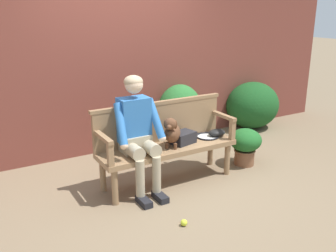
# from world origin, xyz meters

# --- Properties ---
(ground_plane) EXTENTS (40.00, 40.00, 0.00)m
(ground_plane) POSITION_xyz_m (0.00, 0.00, 0.00)
(ground_plane) COLOR #7A664C
(brick_garden_fence) EXTENTS (8.00, 0.30, 2.77)m
(brick_garden_fence) POSITION_xyz_m (0.00, 1.50, 1.39)
(brick_garden_fence) COLOR brown
(brick_garden_fence) RESTS_ON ground
(hedge_bush_far_right) EXTENTS (0.73, 0.66, 0.91)m
(hedge_bush_far_right) POSITION_xyz_m (0.90, 1.17, 0.45)
(hedge_bush_far_right) COLOR #286B2D
(hedge_bush_far_right) RESTS_ON ground
(hedge_bush_mid_left) EXTENTS (0.95, 0.84, 0.81)m
(hedge_bush_mid_left) POSITION_xyz_m (2.36, 1.13, 0.40)
(hedge_bush_mid_left) COLOR #194C1E
(hedge_bush_mid_left) RESTS_ON ground
(garden_bench) EXTENTS (1.68, 0.47, 0.47)m
(garden_bench) POSITION_xyz_m (0.00, 0.00, 0.40)
(garden_bench) COLOR #93704C
(garden_bench) RESTS_ON ground
(bench_backrest) EXTENTS (1.72, 0.06, 0.50)m
(bench_backrest) POSITION_xyz_m (0.00, 0.21, 0.72)
(bench_backrest) COLOR #93704C
(bench_backrest) RESTS_ON garden_bench
(bench_armrest_left_end) EXTENTS (0.06, 0.47, 0.28)m
(bench_armrest_left_end) POSITION_xyz_m (-0.80, -0.09, 0.67)
(bench_armrest_left_end) COLOR #93704C
(bench_armrest_left_end) RESTS_ON garden_bench
(bench_armrest_right_end) EXTENTS (0.06, 0.47, 0.28)m
(bench_armrest_right_end) POSITION_xyz_m (0.80, -0.09, 0.67)
(bench_armrest_right_end) COLOR #93704C
(bench_armrest_right_end) RESTS_ON garden_bench
(person_seated) EXTENTS (0.56, 0.64, 1.34)m
(person_seated) POSITION_xyz_m (-0.40, -0.01, 0.74)
(person_seated) COLOR black
(person_seated) RESTS_ON ground
(dog_on_bench) EXTENTS (0.33, 0.35, 0.38)m
(dog_on_bench) POSITION_xyz_m (0.02, -0.06, 0.66)
(dog_on_bench) COLOR brown
(dog_on_bench) RESTS_ON garden_bench
(tennis_racket) EXTENTS (0.38, 0.58, 0.03)m
(tennis_racket) POSITION_xyz_m (0.58, 0.06, 0.48)
(tennis_racket) COLOR black
(tennis_racket) RESTS_ON garden_bench
(baseball_glove) EXTENTS (0.24, 0.20, 0.09)m
(baseball_glove) POSITION_xyz_m (0.72, -0.00, 0.51)
(baseball_glove) COLOR black
(baseball_glove) RESTS_ON garden_bench
(sports_bag) EXTENTS (0.32, 0.26, 0.14)m
(sports_bag) POSITION_xyz_m (0.21, 0.00, 0.54)
(sports_bag) COLOR #232328
(sports_bag) RESTS_ON garden_bench
(tennis_ball) EXTENTS (0.07, 0.07, 0.07)m
(tennis_ball) POSITION_xyz_m (-0.35, -0.90, 0.03)
(tennis_ball) COLOR #CCDB33
(tennis_ball) RESTS_ON ground
(potted_plant) EXTENTS (0.43, 0.43, 0.50)m
(potted_plant) POSITION_xyz_m (1.16, -0.05, 0.30)
(potted_plant) COLOR brown
(potted_plant) RESTS_ON ground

